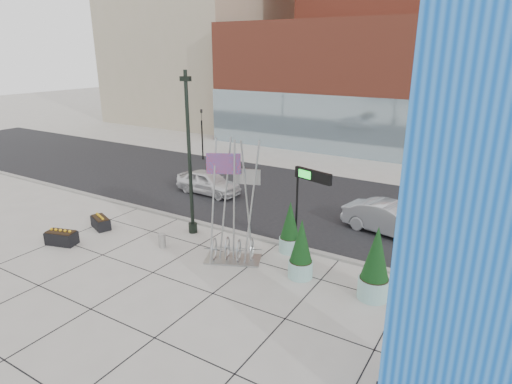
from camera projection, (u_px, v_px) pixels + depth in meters
The scene contains 18 objects.
ground at pixel (208, 275), 17.01m from camera, with size 160.00×160.00×0.00m, color #9E9991.
street_asphalt at pixel (312, 202), 25.11m from camera, with size 80.00×12.00×0.02m, color black.
curb_edge at pixel (259, 238), 20.23m from camera, with size 80.00×0.30×0.12m, color gray.
tower_podium at pixel (407, 87), 36.67m from camera, with size 34.00×10.00×11.00m, color #9E422E.
tower_glass_front at pixel (389, 131), 33.72m from camera, with size 34.00×0.60×5.00m, color #8CA5B2.
blue_pylon at pixel (463, 250), 8.74m from camera, with size 3.02×1.68×9.54m.
lamp_post at pixel (190, 170), 20.04m from camera, with size 0.52×0.42×7.71m.
public_art_sculpture at pixel (233, 230), 17.80m from camera, with size 2.59×1.99×5.28m.
concrete_bollard at pixel (162, 240), 19.35m from camera, with size 0.33×0.33×0.64m, color gray.
overhead_street_sign at pixel (312, 181), 17.72m from camera, with size 1.80×0.66×3.89m.
round_planter_east at pixel (375, 265), 15.05m from camera, with size 1.11×1.11×2.78m.
round_planter_mid at pixel (301, 250), 16.53m from camera, with size 0.97×0.97×2.43m.
round_planter_west at pixel (290, 228), 18.69m from camera, with size 0.94×0.94×2.34m.
box_planter_north at pixel (101, 222), 21.43m from camera, with size 1.41×1.05×0.70m.
box_planter_south at pixel (62, 237), 19.64m from camera, with size 1.51×1.05×0.76m.
car_white_west at pixel (208, 182), 26.50m from camera, with size 1.71×4.26×1.45m, color silver.
car_silver_mid at pixel (391, 219), 20.60m from camera, with size 1.61×4.61×1.52m, color #A1A3A9.
traffic_signal at pixel (202, 132), 34.38m from camera, with size 0.15×0.18×4.10m.
Camera 1 is at (9.51, -11.90, 8.48)m, focal length 30.00 mm.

